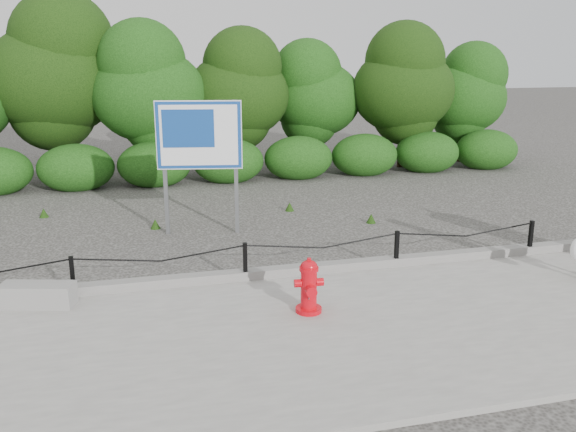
{
  "coord_description": "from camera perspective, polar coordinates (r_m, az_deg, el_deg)",
  "views": [
    {
      "loc": [
        -1.57,
        -8.66,
        3.48
      ],
      "look_at": [
        0.73,
        0.2,
        1.0
      ],
      "focal_mm": 38.0,
      "sensor_mm": 36.0,
      "label": 1
    }
  ],
  "objects": [
    {
      "name": "ground",
      "position": [
        9.47,
        -3.99,
        -6.45
      ],
      "size": [
        90.0,
        90.0,
        0.0
      ],
      "primitive_type": "plane",
      "color": "#2D2B28",
      "rests_on": "ground"
    },
    {
      "name": "sidewalk",
      "position": [
        7.66,
        -1.17,
        -11.53
      ],
      "size": [
        14.0,
        4.0,
        0.08
      ],
      "primitive_type": "cube",
      "color": "gray",
      "rests_on": "ground"
    },
    {
      "name": "curb",
      "position": [
        9.46,
        -4.06,
        -5.5
      ],
      "size": [
        14.0,
        0.22,
        0.14
      ],
      "primitive_type": "cube",
      "color": "slate",
      "rests_on": "sidewalk"
    },
    {
      "name": "chain_barrier",
      "position": [
        9.31,
        -4.04,
        -3.84
      ],
      "size": [
        10.06,
        0.06,
        0.6
      ],
      "color": "black",
      "rests_on": "sidewalk"
    },
    {
      "name": "treeline",
      "position": [
        17.73,
        -10.04,
        11.84
      ],
      "size": [
        20.02,
        3.75,
        4.95
      ],
      "color": "black",
      "rests_on": "ground"
    },
    {
      "name": "fire_hydrant",
      "position": [
        8.19,
        1.97,
        -6.61
      ],
      "size": [
        0.4,
        0.42,
        0.76
      ],
      "rotation": [
        0.0,
        0.0,
        -0.09
      ],
      "color": "red",
      "rests_on": "sidewalk"
    },
    {
      "name": "concrete_block",
      "position": [
        9.12,
        -22.39,
        -6.85
      ],
      "size": [
        1.06,
        0.61,
        0.32
      ],
      "primitive_type": "cube",
      "rotation": [
        0.0,
        0.0,
        -0.27
      ],
      "color": "gray",
      "rests_on": "sidewalk"
    },
    {
      "name": "advertising_sign",
      "position": [
        11.76,
        -8.33,
        6.94
      ],
      "size": [
        1.61,
        0.4,
        2.6
      ],
      "rotation": [
        0.0,
        0.0,
        -0.19
      ],
      "color": "slate",
      "rests_on": "ground"
    }
  ]
}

